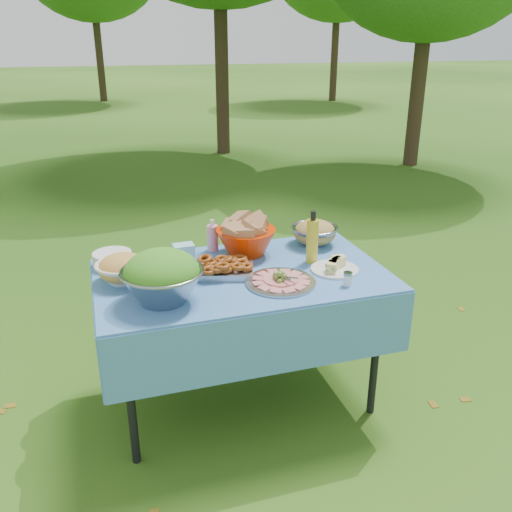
{
  "coord_description": "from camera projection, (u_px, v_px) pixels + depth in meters",
  "views": [
    {
      "loc": [
        -0.68,
        -2.42,
        1.87
      ],
      "look_at": [
        0.07,
        0.0,
        0.85
      ],
      "focal_mm": 38.0,
      "sensor_mm": 36.0,
      "label": 1
    }
  ],
  "objects": [
    {
      "name": "picnic_table",
      "position": [
        243.0,
        338.0,
        2.89
      ],
      "size": [
        1.46,
        0.86,
        0.76
      ],
      "primitive_type": "cube",
      "color": "#84C1FF",
      "rests_on": "ground"
    },
    {
      "name": "shaker",
      "position": [
        348.0,
        279.0,
        2.6
      ],
      "size": [
        0.05,
        0.05,
        0.07
      ],
      "primitive_type": "cylinder",
      "rotation": [
        0.0,
        0.0,
        -0.09
      ],
      "color": "white",
      "rests_on": "picnic_table"
    },
    {
      "name": "charcuterie_platter",
      "position": [
        281.0,
        276.0,
        2.62
      ],
      "size": [
        0.35,
        0.35,
        0.08
      ],
      "primitive_type": "cylinder",
      "rotation": [
        0.0,
        0.0,
        0.03
      ],
      "color": "#A1A3A7",
      "rests_on": "picnic_table"
    },
    {
      "name": "bread_bowl",
      "position": [
        246.0,
        235.0,
        2.96
      ],
      "size": [
        0.34,
        0.34,
        0.22
      ],
      "primitive_type": null,
      "rotation": [
        0.0,
        0.0,
        0.04
      ],
      "color": "red",
      "rests_on": "picnic_table"
    },
    {
      "name": "wipes_box",
      "position": [
        184.0,
        253.0,
        2.87
      ],
      "size": [
        0.11,
        0.08,
        0.1
      ],
      "primitive_type": "cube",
      "rotation": [
        0.0,
        0.0,
        0.05
      ],
      "color": "#9AE5F6",
      "rests_on": "picnic_table"
    },
    {
      "name": "salad_bowl",
      "position": [
        162.0,
        276.0,
        2.41
      ],
      "size": [
        0.46,
        0.46,
        0.24
      ],
      "primitive_type": null,
      "rotation": [
        0.0,
        0.0,
        0.28
      ],
      "color": "gray",
      "rests_on": "picnic_table"
    },
    {
      "name": "plate_stack",
      "position": [
        112.0,
        259.0,
        2.83
      ],
      "size": [
        0.2,
        0.2,
        0.07
      ],
      "primitive_type": "cylinder",
      "rotation": [
        0.0,
        0.0,
        0.01
      ],
      "color": "white",
      "rests_on": "picnic_table"
    },
    {
      "name": "pasta_bowl_white",
      "position": [
        122.0,
        268.0,
        2.63
      ],
      "size": [
        0.34,
        0.34,
        0.14
      ],
      "primitive_type": null,
      "rotation": [
        0.0,
        0.0,
        0.43
      ],
      "color": "white",
      "rests_on": "picnic_table"
    },
    {
      "name": "sanitizer_bottle",
      "position": [
        213.0,
        235.0,
        3.02
      ],
      "size": [
        0.08,
        0.08,
        0.18
      ],
      "primitive_type": "cylinder",
      "rotation": [
        0.0,
        0.0,
        -0.43
      ],
      "color": "pink",
      "rests_on": "picnic_table"
    },
    {
      "name": "ground",
      "position": [
        243.0,
        397.0,
        3.03
      ],
      "size": [
        80.0,
        80.0,
        0.0
      ],
      "primitive_type": "plane",
      "color": "#13380A",
      "rests_on": "ground"
    },
    {
      "name": "cheese_plate",
      "position": [
        335.0,
        264.0,
        2.77
      ],
      "size": [
        0.33,
        0.33,
        0.07
      ],
      "primitive_type": "cylinder",
      "rotation": [
        0.0,
        0.0,
        -0.43
      ],
      "color": "white",
      "rests_on": "picnic_table"
    },
    {
      "name": "pasta_bowl_steel",
      "position": [
        315.0,
        232.0,
        3.12
      ],
      "size": [
        0.29,
        0.29,
        0.14
      ],
      "primitive_type": null,
      "rotation": [
        0.0,
        0.0,
        0.1
      ],
      "color": "gray",
      "rests_on": "picnic_table"
    },
    {
      "name": "oil_bottle",
      "position": [
        312.0,
        237.0,
        2.84
      ],
      "size": [
        0.08,
        0.08,
        0.28
      ],
      "primitive_type": "cylinder",
      "rotation": [
        0.0,
        0.0,
        0.26
      ],
      "color": "gold",
      "rests_on": "picnic_table"
    },
    {
      "name": "fried_tray",
      "position": [
        224.0,
        267.0,
        2.73
      ],
      "size": [
        0.34,
        0.29,
        0.07
      ],
      "primitive_type": "cube",
      "rotation": [
        0.0,
        0.0,
        -0.3
      ],
      "color": "#A8A8AC",
      "rests_on": "picnic_table"
    }
  ]
}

